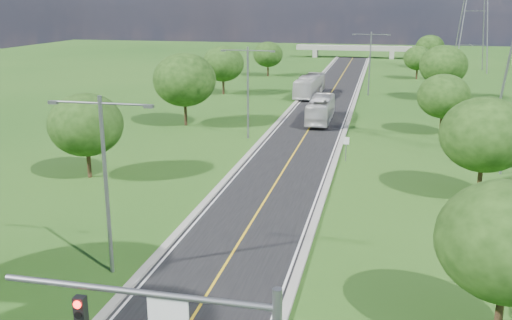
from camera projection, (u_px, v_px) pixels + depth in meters
The scene contains 22 objects.
ground at pixel (318, 115), 75.93m from camera, with size 260.00×260.00×0.00m, color #1C4714.
road at pixel (323, 107), 81.56m from camera, with size 8.00×150.00×0.06m, color black.
curb_left at pixel (293, 105), 82.43m from camera, with size 0.50×150.00×0.22m, color gray.
curb_right at pixel (353, 107), 80.65m from camera, with size 0.50×150.00×0.22m, color gray.
speed_limit_sign at pixel (346, 145), 53.72m from camera, with size 0.55×0.09×2.40m.
overpass at pixel (353, 49), 150.44m from camera, with size 30.00×3.00×3.20m.
streetlight_near_left at pixel (105, 171), 30.49m from camera, with size 5.90×0.25×10.00m.
streetlight_mid_left at pixel (248, 85), 61.50m from camera, with size 5.90×0.25×10.00m.
streetlight_far_right at pixel (370, 58), 89.98m from camera, with size 5.90×0.25×10.00m.
power_tower_far at pixel (475, 4), 118.35m from camera, with size 9.00×6.40×28.00m.
tree_lb at pixel (86, 125), 47.98m from camera, with size 6.30×6.30×7.33m.
tree_lc at pixel (184, 80), 68.19m from camera, with size 7.56×7.56×8.79m.
tree_ld at pixel (223, 64), 91.32m from camera, with size 6.72×6.72×7.82m.
tree_le at pixel (268, 54), 113.51m from camera, with size 5.88×5.88×6.84m.
tree_ra at pixel (508, 241), 24.76m from camera, with size 6.30×6.30×7.33m.
tree_rb at pixel (485, 135), 43.04m from camera, with size 6.72×6.72×7.82m.
tree_rc at pixel (444, 96), 64.09m from camera, with size 5.88×5.88×6.84m.
tree_rd at pixel (443, 65), 85.97m from camera, with size 7.14×7.14×8.30m.
tree_re at pixel (418, 58), 109.38m from camera, with size 5.46×5.46×6.35m.
tree_rf at pixel (430, 47), 127.26m from camera, with size 6.30×6.30×7.33m.
bus_outbound at pixel (321, 109), 71.12m from camera, with size 2.59×11.09×3.09m, color silver.
bus_inbound at pixel (310, 86), 89.98m from camera, with size 2.78×11.87×3.31m, color silver.
Camera 1 is at (8.28, -14.73, 14.75)m, focal length 40.00 mm.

